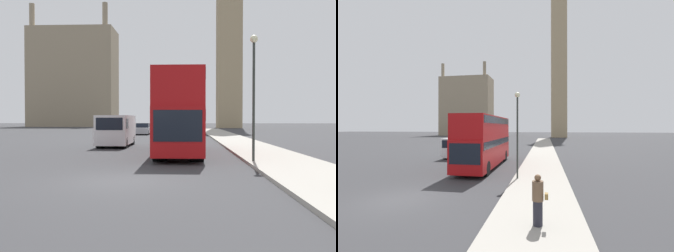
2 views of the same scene
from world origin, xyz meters
TOP-DOWN VIEW (x-y plane):
  - ground_plane at (0.00, 0.00)m, footprint 300.00×300.00m
  - sidewalk_strip at (6.81, 0.00)m, footprint 3.61×120.00m
  - building_block_distant at (-26.95, 84.94)m, footprint 21.80×11.03m
  - red_double_decker_bus at (1.81, 9.66)m, footprint 2.55×10.84m
  - white_van at (-3.03, 15.46)m, footprint 2.20×5.51m
  - street_lamp at (5.30, 4.90)m, footprint 0.36×0.36m
  - parked_sedan at (-3.33, 36.33)m, footprint 1.75×4.77m

SIDE VIEW (x-z plane):
  - ground_plane at x=0.00m, z-range 0.00..0.00m
  - sidewalk_strip at x=6.81m, z-range 0.00..0.15m
  - parked_sedan at x=-3.33m, z-range -0.07..1.43m
  - white_van at x=-3.03m, z-range 0.09..2.43m
  - red_double_decker_bus at x=1.81m, z-range 0.25..4.81m
  - street_lamp at x=5.30m, z-range 1.05..6.87m
  - building_block_distant at x=-26.95m, z-range -2.74..28.20m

